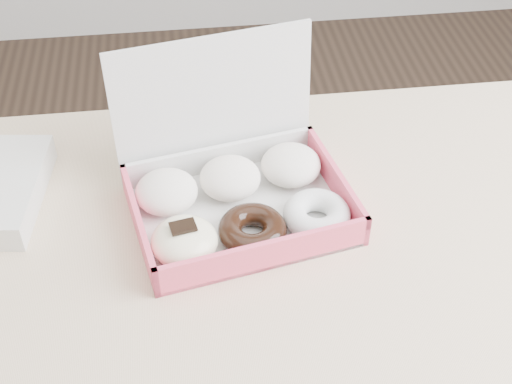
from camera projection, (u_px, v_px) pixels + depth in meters
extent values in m
cube|color=tan|center=(243.00, 306.00, 0.85)|extent=(1.20, 0.80, 0.04)
cylinder|color=tan|center=(501.00, 262.00, 1.41)|extent=(0.05, 0.05, 0.71)
cube|color=silver|center=(241.00, 215.00, 0.93)|extent=(0.31, 0.25, 0.01)
cube|color=#F04E69|center=(265.00, 256.00, 0.85)|extent=(0.27, 0.06, 0.05)
cube|color=silver|center=(220.00, 159.00, 0.99)|extent=(0.27, 0.06, 0.05)
cube|color=#F04E69|center=(139.00, 227.00, 0.89)|extent=(0.05, 0.20, 0.05)
cube|color=#F04E69|center=(336.00, 183.00, 0.95)|extent=(0.05, 0.20, 0.05)
cube|color=silver|center=(214.00, 105.00, 0.95)|extent=(0.27, 0.07, 0.20)
ellipsoid|color=white|center=(167.00, 192.00, 0.93)|extent=(0.10, 0.10, 0.05)
ellipsoid|color=white|center=(230.00, 178.00, 0.95)|extent=(0.10, 0.10, 0.05)
ellipsoid|color=white|center=(291.00, 165.00, 0.97)|extent=(0.10, 0.10, 0.05)
ellipsoid|color=#F8EFC2|center=(184.00, 241.00, 0.86)|extent=(0.10, 0.10, 0.05)
cube|color=black|center=(183.00, 227.00, 0.85)|extent=(0.03, 0.03, 0.00)
torus|color=black|center=(252.00, 230.00, 0.89)|extent=(0.10, 0.10, 0.03)
torus|color=white|center=(317.00, 215.00, 0.91)|extent=(0.10, 0.10, 0.03)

